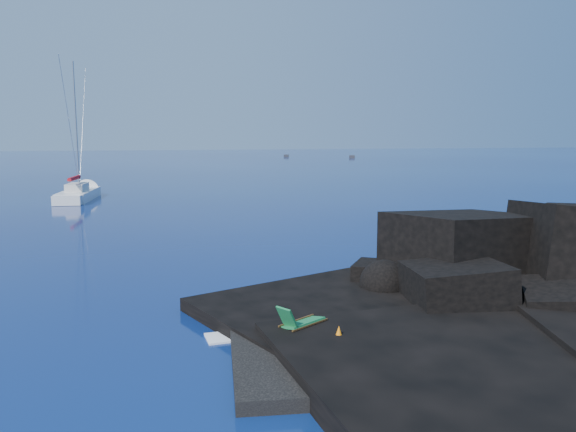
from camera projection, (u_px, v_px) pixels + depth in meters
name	position (u px, v px, depth m)	size (l,w,h in m)	color
ground	(226.00, 378.00, 13.96)	(400.00, 400.00, 0.00)	#040A3F
beach	(387.00, 354.00, 15.45)	(8.50, 6.00, 0.70)	black
surf_foam	(349.00, 305.00, 19.90)	(10.00, 8.00, 0.06)	white
sailboat	(79.00, 200.00, 51.63)	(2.51, 11.99, 12.57)	white
deck_chair	(303.00, 316.00, 16.00)	(1.50, 0.66, 1.03)	#186E3A
towel	(447.00, 352.00, 14.66)	(1.90, 0.90, 0.05)	white
sunbather	(447.00, 347.00, 14.64)	(1.63, 0.40, 0.22)	#DEB174
marker_cone	(339.00, 335.00, 15.18)	(0.35, 0.35, 0.53)	orange
distant_boat_a	(286.00, 157.00, 147.74)	(1.26, 4.04, 0.54)	#292A2F
distant_boat_b	(352.00, 158.00, 141.69)	(1.40, 4.50, 0.60)	#28282D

